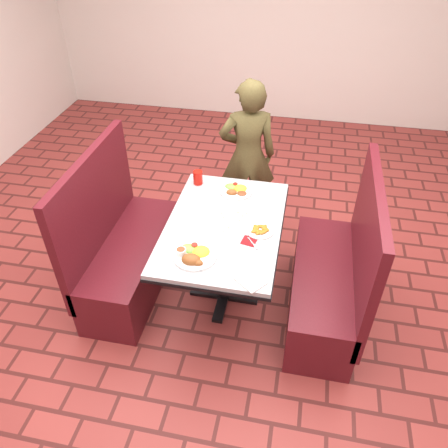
# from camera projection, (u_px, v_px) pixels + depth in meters

# --- Properties ---
(room) EXTENTS (7.00, 7.04, 2.82)m
(room) POSITION_uv_depth(u_px,v_px,m) (224.00, 55.00, 2.35)
(room) COLOR #963631
(room) RESTS_ON ground
(dining_table) EXTENTS (0.81, 1.21, 0.75)m
(dining_table) POSITION_uv_depth(u_px,v_px,m) (224.00, 234.00, 3.13)
(dining_table) COLOR #ABAEB0
(dining_table) RESTS_ON ground
(booth_bench_left) EXTENTS (0.47, 1.20, 1.17)m
(booth_bench_left) POSITION_uv_depth(u_px,v_px,m) (125.00, 253.00, 3.45)
(booth_bench_left) COLOR #59141B
(booth_bench_left) RESTS_ON ground
(booth_bench_right) EXTENTS (0.47, 1.20, 1.17)m
(booth_bench_right) POSITION_uv_depth(u_px,v_px,m) (330.00, 282.00, 3.20)
(booth_bench_right) COLOR #59141B
(booth_bench_right) RESTS_ON ground
(diner_person) EXTENTS (0.58, 0.46, 1.41)m
(diner_person) POSITION_uv_depth(u_px,v_px,m) (247.00, 156.00, 3.91)
(diner_person) COLOR brown
(diner_person) RESTS_ON ground
(near_dinner_plate) EXTENTS (0.28, 0.28, 0.09)m
(near_dinner_plate) POSITION_uv_depth(u_px,v_px,m) (194.00, 254.00, 2.78)
(near_dinner_plate) COLOR white
(near_dinner_plate) RESTS_ON dining_table
(far_dinner_plate) EXTENTS (0.25, 0.25, 0.06)m
(far_dinner_plate) POSITION_uv_depth(u_px,v_px,m) (236.00, 189.00, 3.37)
(far_dinner_plate) COLOR white
(far_dinner_plate) RESTS_ON dining_table
(plantain_plate) EXTENTS (0.19, 0.19, 0.03)m
(plantain_plate) POSITION_uv_depth(u_px,v_px,m) (260.00, 230.00, 2.99)
(plantain_plate) COLOR white
(plantain_plate) RESTS_ON dining_table
(maroon_napkin) EXTENTS (0.11, 0.11, 0.00)m
(maroon_napkin) POSITION_uv_depth(u_px,v_px,m) (249.00, 241.00, 2.92)
(maroon_napkin) COLOR maroon
(maroon_napkin) RESTS_ON dining_table
(spoon_utensil) EXTENTS (0.09, 0.12, 0.00)m
(spoon_utensil) POSITION_uv_depth(u_px,v_px,m) (252.00, 243.00, 2.90)
(spoon_utensil) COLOR silver
(spoon_utensil) RESTS_ON dining_table
(red_tumbler) EXTENTS (0.07, 0.07, 0.11)m
(red_tumbler) POSITION_uv_depth(u_px,v_px,m) (198.00, 178.00, 3.44)
(red_tumbler) COLOR red
(red_tumbler) RESTS_ON dining_table
(paper_napkin) EXTENTS (0.22, 0.22, 0.01)m
(paper_napkin) POSITION_uv_depth(u_px,v_px,m) (250.00, 280.00, 2.63)
(paper_napkin) COLOR white
(paper_napkin) RESTS_ON dining_table
(knife_utensil) EXTENTS (0.04, 0.18, 0.00)m
(knife_utensil) POSITION_uv_depth(u_px,v_px,m) (208.00, 260.00, 2.76)
(knife_utensil) COLOR silver
(knife_utensil) RESTS_ON dining_table
(fork_utensil) EXTENTS (0.02, 0.14, 0.00)m
(fork_utensil) POSITION_uv_depth(u_px,v_px,m) (203.00, 263.00, 2.74)
(fork_utensil) COLOR silver
(fork_utensil) RESTS_ON dining_table
(lettuce_shreds) EXTENTS (0.28, 0.32, 0.00)m
(lettuce_shreds) POSITION_uv_depth(u_px,v_px,m) (231.00, 219.00, 3.11)
(lettuce_shreds) COLOR #84B347
(lettuce_shreds) RESTS_ON dining_table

